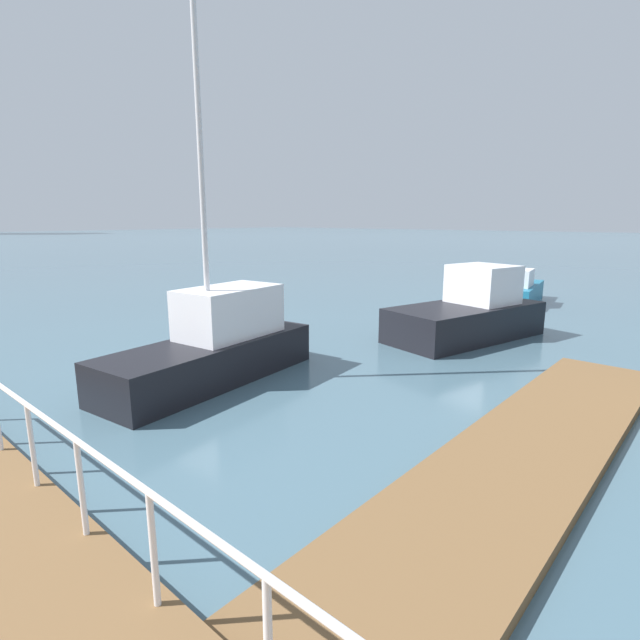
# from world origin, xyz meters

# --- Properties ---
(ground_plane) EXTENTS (300.00, 300.00, 0.00)m
(ground_plane) POSITION_xyz_m (0.00, 20.00, 0.00)
(ground_plane) COLOR #476675
(floating_dock) EXTENTS (11.40, 2.00, 0.18)m
(floating_dock) POSITION_xyz_m (2.20, 10.51, 0.09)
(floating_dock) COLOR brown
(floating_dock) RESTS_ON ground_plane
(moored_boat_2) EXTENTS (4.60, 2.46, 1.53)m
(moored_boat_2) POSITION_xyz_m (16.24, 15.73, 0.56)
(moored_boat_2) COLOR #1E6B8C
(moored_boat_2) RESTS_ON ground_plane
(moored_boat_3) EXTENTS (5.47, 3.30, 2.21)m
(moored_boat_3) POSITION_xyz_m (9.00, 14.54, 0.77)
(moored_boat_3) COLOR black
(moored_boat_3) RESTS_ON ground_plane
(moored_boat_4) EXTENTS (5.42, 2.35, 8.53)m
(moored_boat_4) POSITION_xyz_m (1.49, 17.17, 0.81)
(moored_boat_4) COLOR black
(moored_boat_4) RESTS_ON ground_plane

